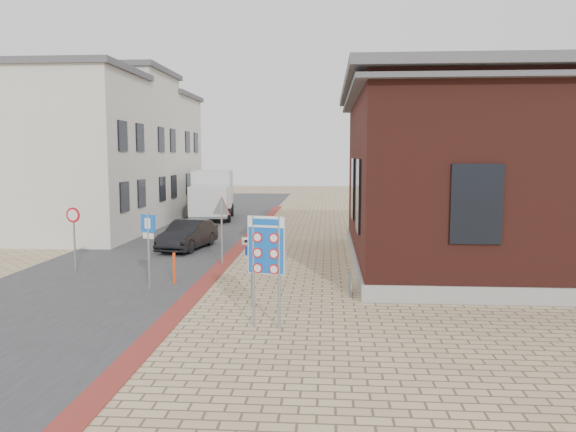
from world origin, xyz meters
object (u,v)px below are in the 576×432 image
(bollard, at_px, (174,269))
(border_sign, at_px, (266,248))
(parking_sign, at_px, (148,238))
(box_truck, at_px, (212,194))
(essen_sign, at_px, (252,259))
(sedan, at_px, (188,235))

(bollard, bearing_deg, border_sign, -51.29)
(parking_sign, relative_size, bollard, 2.35)
(border_sign, bearing_deg, box_truck, 118.18)
(box_truck, bearing_deg, essen_sign, -82.09)
(bollard, bearing_deg, essen_sign, -41.17)
(sedan, bearing_deg, essen_sign, -55.89)
(box_truck, xyz_separation_m, essen_sign, (5.41, -20.76, -0.29))
(box_truck, xyz_separation_m, border_sign, (5.99, -22.56, 0.33))
(box_truck, height_order, parking_sign, box_truck)
(essen_sign, bearing_deg, sedan, 116.69)
(sedan, height_order, border_sign, border_sign)
(parking_sign, distance_m, bollard, 1.48)
(essen_sign, xyz_separation_m, parking_sign, (-3.41, 1.70, 0.31))
(parking_sign, xyz_separation_m, bollard, (0.55, 0.80, -1.12))
(essen_sign, bearing_deg, border_sign, -69.38)
(box_truck, distance_m, essen_sign, 21.45)
(essen_sign, bearing_deg, bollard, 141.39)
(box_truck, bearing_deg, sedan, -90.19)
(sedan, relative_size, essen_sign, 1.91)
(border_sign, distance_m, bollard, 5.69)
(sedan, height_order, parking_sign, parking_sign)
(sedan, bearing_deg, bollard, -69.55)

